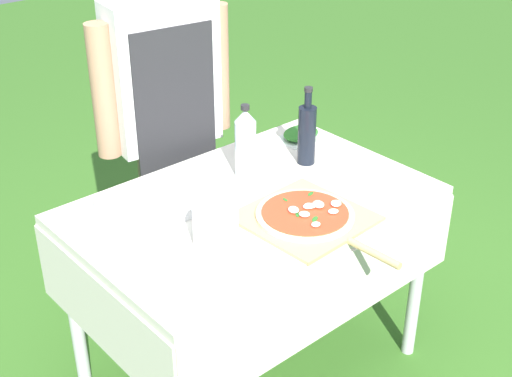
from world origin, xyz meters
The scene contains 10 objects.
ground_plane centered at (0.00, 0.00, 0.00)m, with size 12.00×12.00×0.00m, color #386B23.
prep_table centered at (0.00, 0.00, 0.67)m, with size 1.23×0.81×0.77m.
person_cook centered at (0.06, 0.59, 0.91)m, with size 0.58×0.24×1.55m.
pizza_on_peel centered at (0.05, -0.22, 0.79)m, with size 0.39×0.58×0.05m.
oil_bottle centered at (0.35, 0.08, 0.89)m, with size 0.07×0.07×0.30m.
water_bottle centered at (0.10, 0.15, 0.91)m, with size 0.08×0.08×0.28m.
herb_container centered at (0.48, 0.25, 0.79)m, with size 0.21×0.18×0.04m.
mixing_tub centered at (-0.26, -0.13, 0.84)m, with size 0.14×0.14×0.13m, color silver.
plate_stack centered at (-0.23, 0.15, 0.79)m, with size 0.24×0.24×0.03m.
sauce_jar centered at (-0.44, 0.22, 0.81)m, with size 0.08×0.08×0.08m.
Camera 1 is at (-1.38, -1.61, 2.01)m, focal length 50.00 mm.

